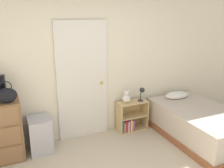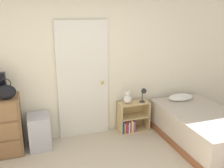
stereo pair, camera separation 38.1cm
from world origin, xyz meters
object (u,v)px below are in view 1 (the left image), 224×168
at_px(teddy_bear, 126,97).
at_px(bed, 199,123).
at_px(handbag, 7,95).
at_px(storage_bin, 40,135).
at_px(bookshelf, 130,118).
at_px(desk_lamp, 142,92).

relative_size(teddy_bear, bed, 0.13).
relative_size(handbag, bed, 0.17).
distance_m(handbag, storage_bin, 0.87).
height_order(storage_bin, bed, bed).
relative_size(handbag, teddy_bear, 1.36).
relative_size(bookshelf, bed, 0.31).
height_order(handbag, storage_bin, handbag).
bearing_deg(teddy_bear, bed, -36.07).
bearing_deg(handbag, bed, -10.67).
relative_size(storage_bin, teddy_bear, 2.41).
xyz_separation_m(storage_bin, bookshelf, (1.64, 0.07, -0.05)).
height_order(storage_bin, desk_lamp, desk_lamp).
distance_m(handbag, bed, 3.15).
bearing_deg(desk_lamp, bookshelf, 168.45).
distance_m(handbag, teddy_bear, 2.01).
bearing_deg(bookshelf, teddy_bear, -177.61).
distance_m(teddy_bear, desk_lamp, 0.31).
bearing_deg(storage_bin, teddy_bear, 2.28).
bearing_deg(desk_lamp, handbag, -176.18).
xyz_separation_m(bookshelf, bed, (0.96, -0.76, 0.05)).
bearing_deg(desk_lamp, storage_bin, -179.32).
bearing_deg(bookshelf, handbag, -174.58).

